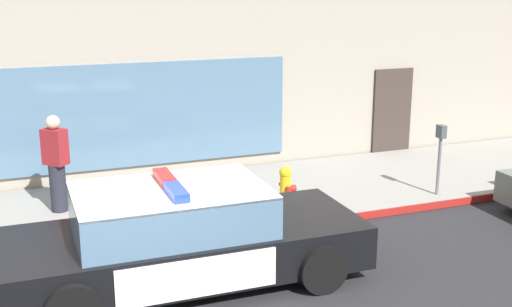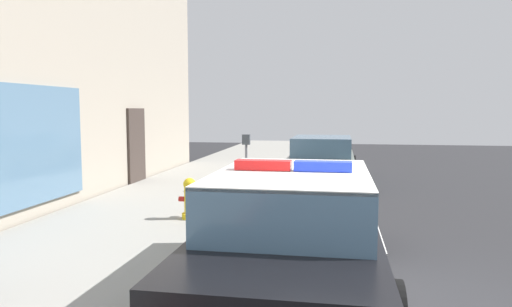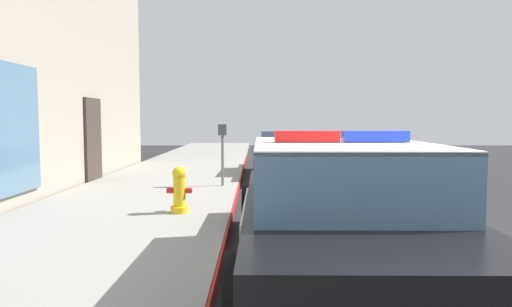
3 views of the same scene
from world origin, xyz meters
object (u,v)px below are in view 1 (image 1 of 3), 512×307
(pedestrian_on_sidewalk, at_px, (56,163))
(parking_meter, at_px, (440,147))
(police_cruiser, at_px, (182,236))
(fire_hydrant, at_px, (286,187))

(pedestrian_on_sidewalk, relative_size, parking_meter, 1.28)
(police_cruiser, relative_size, pedestrian_on_sidewalk, 2.87)
(police_cruiser, height_order, fire_hydrant, police_cruiser)
(parking_meter, bearing_deg, fire_hydrant, 170.98)
(police_cruiser, distance_m, parking_meter, 5.60)
(parking_meter, bearing_deg, pedestrian_on_sidewalk, 166.34)
(pedestrian_on_sidewalk, distance_m, parking_meter, 6.93)
(police_cruiser, bearing_deg, pedestrian_on_sidewalk, 113.68)
(police_cruiser, bearing_deg, parking_meter, 16.88)
(police_cruiser, xyz_separation_m, pedestrian_on_sidewalk, (-1.37, 3.21, 0.33))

